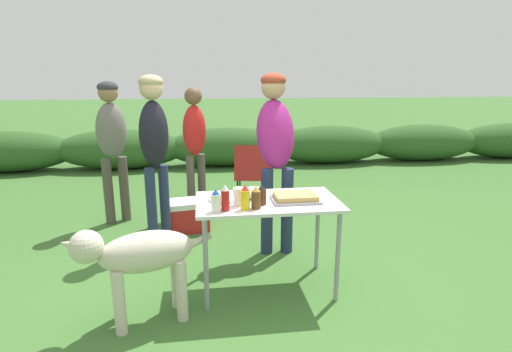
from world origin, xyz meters
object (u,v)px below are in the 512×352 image
object	(u,v)px
cooler_box	(186,215)
ketchup_bottle	(225,198)
folding_table	(268,210)
standing_person_in_gray_fleece	(195,138)
paper_cup_stack	(239,196)
plate_stack	(224,199)
standing_person_with_beanie	(275,141)
standing_person_in_red_jacket	(112,136)
dog	(138,257)
food_tray	(295,197)
bbq_sauce_bottle	(262,195)
mayo_bottle	(216,201)
beer_bottle	(256,198)
mustard_bottle	(245,198)
standing_person_in_olive_jacket	(154,139)
camp_chair_green_behind_table	(253,171)
mixing_bowl	(254,192)

from	to	relation	value
cooler_box	ketchup_bottle	bearing A→B (deg)	-86.92
folding_table	standing_person_in_gray_fleece	bearing A→B (deg)	106.87
paper_cup_stack	ketchup_bottle	distance (m)	0.15
plate_stack	standing_person_with_beanie	xyz separation A→B (m)	(0.54, 0.73, 0.33)
folding_table	standing_person_in_gray_fleece	xyz separation A→B (m)	(-0.58, 1.92, 0.29)
standing_person_in_red_jacket	dog	world-z (taller)	standing_person_in_red_jacket
folding_table	dog	size ratio (longest dim) A/B	1.12
plate_stack	dog	distance (m)	0.77
food_tray	dog	bearing A→B (deg)	-164.85
dog	bbq_sauce_bottle	bearing A→B (deg)	-89.01
paper_cup_stack	ketchup_bottle	xyz separation A→B (m)	(-0.10, -0.11, 0.02)
folding_table	mayo_bottle	world-z (taller)	mayo_bottle
plate_stack	beer_bottle	world-z (taller)	beer_bottle
standing_person_with_beanie	standing_person_in_red_jacket	size ratio (longest dim) A/B	1.05
plate_stack	paper_cup_stack	bearing A→B (deg)	-52.89
bbq_sauce_bottle	mustard_bottle	world-z (taller)	mustard_bottle
folding_table	standing_person_in_olive_jacket	xyz separation A→B (m)	(-0.95, 1.04, 0.42)
beer_bottle	cooler_box	bearing A→B (deg)	110.65
standing_person_in_red_jacket	dog	bearing A→B (deg)	-105.07
bbq_sauce_bottle	camp_chair_green_behind_table	size ratio (longest dim) A/B	0.18
folding_table	standing_person_in_olive_jacket	size ratio (longest dim) A/B	0.65
beer_bottle	ketchup_bottle	distance (m)	0.22
standing_person_in_red_jacket	bbq_sauce_bottle	bearing A→B (deg)	-81.89
cooler_box	beer_bottle	bearing A→B (deg)	-79.26
mayo_bottle	standing_person_in_olive_jacket	distance (m)	1.40
standing_person_in_red_jacket	camp_chair_green_behind_table	world-z (taller)	standing_person_in_red_jacket
camp_chair_green_behind_table	ketchup_bottle	bearing A→B (deg)	-92.34
standing_person_in_red_jacket	dog	size ratio (longest dim) A/B	1.65
dog	standing_person_in_gray_fleece	bearing A→B (deg)	-24.19
folding_table	standing_person_in_olive_jacket	bearing A→B (deg)	132.49
standing_person_in_gray_fleece	standing_person_in_olive_jacket	bearing A→B (deg)	-151.24
beer_bottle	paper_cup_stack	bearing A→B (deg)	140.94
bbq_sauce_bottle	dog	xyz separation A→B (m)	(-0.88, -0.26, -0.32)
plate_stack	mixing_bowl	xyz separation A→B (m)	(0.24, 0.04, 0.03)
plate_stack	mixing_bowl	world-z (taller)	mixing_bowl
mayo_bottle	dog	distance (m)	0.64
cooler_box	mustard_bottle	bearing A→B (deg)	-81.96
standing_person_with_beanie	standing_person_in_red_jacket	xyz separation A→B (m)	(-1.70, 0.96, -0.06)
standing_person_in_olive_jacket	cooler_box	distance (m)	1.00
folding_table	mayo_bottle	size ratio (longest dim) A/B	6.73
mustard_bottle	cooler_box	world-z (taller)	mustard_bottle
mayo_bottle	standing_person_with_beanie	world-z (taller)	standing_person_with_beanie
standing_person_in_olive_jacket	cooler_box	xyz separation A→B (m)	(0.26, 0.32, -0.92)
mustard_bottle	standing_person_in_olive_jacket	world-z (taller)	standing_person_in_olive_jacket
cooler_box	plate_stack	bearing A→B (deg)	-84.56
mayo_bottle	standing_person_in_olive_jacket	bearing A→B (deg)	113.55
ketchup_bottle	mustard_bottle	size ratio (longest dim) A/B	1.04
paper_cup_stack	ketchup_bottle	size ratio (longest dim) A/B	0.70
mixing_bowl	beer_bottle	world-z (taller)	beer_bottle
mayo_bottle	standing_person_in_red_jacket	xyz separation A→B (m)	(-1.10, 1.95, 0.20)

